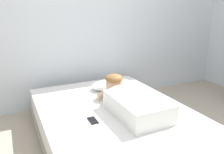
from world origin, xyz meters
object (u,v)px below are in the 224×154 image
Objects in this scene: cell_phone at (93,120)px; person_lying at (130,99)px; bed at (116,127)px; coffee_cup at (120,90)px; pillow at (112,84)px.

person_lying is at bearing 9.17° from cell_phone.
person_lying is (0.14, -0.02, 0.28)m from bed.
pillow is at bearing 96.92° from coffee_cup.
cell_phone is (-0.42, -0.07, -0.10)m from person_lying.
pillow is at bearing 68.65° from bed.
person_lying reaches higher than pillow.
bed is at bearing 171.37° from person_lying.
bed is 0.31m from person_lying.
bed is 14.79× the size of cell_phone.
cell_phone is at bearing -136.65° from coffee_cup.
cell_phone is (-0.28, -0.09, 0.18)m from bed.
pillow is 3.71× the size of cell_phone.
coffee_cup is at bearing 58.42° from bed.
pillow is (0.24, 0.60, 0.23)m from bed.
bed is 3.98× the size of pillow.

